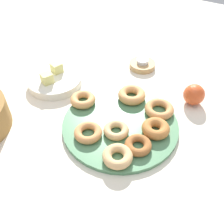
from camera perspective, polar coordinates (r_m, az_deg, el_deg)
ground_plane at (r=0.77m, az=1.89°, el=-3.15°), size 2.40×2.40×0.00m
donut_plate at (r=0.77m, az=1.90°, el=-2.80°), size 0.36×0.36×0.01m
donut_0 at (r=0.72m, az=-5.49°, el=-4.74°), size 0.10×0.10×0.02m
donut_1 at (r=0.74m, az=9.96°, el=-3.74°), size 0.12×0.12×0.03m
donut_2 at (r=0.67m, az=1.29°, el=-10.11°), size 0.10×0.10×0.03m
donut_3 at (r=0.73m, az=0.96°, el=-4.19°), size 0.10×0.10×0.02m
donut_4 at (r=0.80m, az=10.76°, el=0.63°), size 0.11×0.11×0.02m
donut_5 at (r=0.84m, az=4.52°, el=3.93°), size 0.13×0.13×0.03m
donut_6 at (r=0.83m, az=-6.67°, el=2.85°), size 0.12×0.12×0.03m
donut_7 at (r=0.69m, az=6.00°, el=-7.58°), size 0.11×0.11×0.02m
candle_holder at (r=1.03m, az=6.94°, el=10.62°), size 0.10×0.10×0.02m
tealight at (r=1.02m, az=7.03°, el=11.49°), size 0.05×0.05×0.01m
fruit_bowl at (r=0.95m, az=-12.95°, el=6.95°), size 0.20×0.20×0.03m
melon_chunk_left at (r=0.91m, az=-14.69°, el=7.50°), size 0.05×0.05×0.04m
melon_chunk_right at (r=0.96m, az=-12.56°, el=9.87°), size 0.05×0.05×0.04m
apple at (r=0.87m, az=18.27°, el=3.81°), size 0.07×0.07×0.07m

